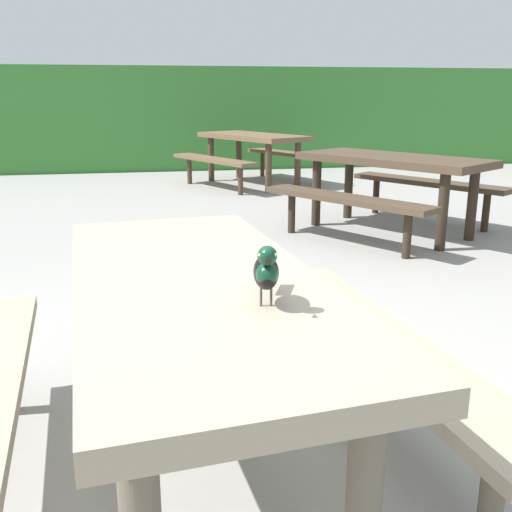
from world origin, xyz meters
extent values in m
plane|color=gray|center=(0.00, 0.00, 0.00)|extent=(60.00, 60.00, 0.00)
cube|color=#387A33|center=(0.00, 9.16, 0.88)|extent=(28.00, 1.42, 1.76)
cube|color=gray|center=(0.10, -0.07, 0.70)|extent=(0.95, 1.87, 0.07)
cylinder|color=#635B4C|center=(0.44, -0.73, 0.33)|extent=(0.09, 0.09, 0.67)
cylinder|color=#635B4C|center=(-0.24, 0.60, 0.33)|extent=(0.09, 0.09, 0.67)
cylinder|color=#635B4C|center=(0.29, 0.66, 0.33)|extent=(0.09, 0.09, 0.67)
cylinder|color=#635B4C|center=(-0.67, 0.49, 0.20)|extent=(0.07, 0.07, 0.39)
cube|color=gray|center=(0.79, 0.01, 0.41)|extent=(0.47, 1.73, 0.05)
cylinder|color=#635B4C|center=(0.86, -0.63, 0.20)|extent=(0.07, 0.07, 0.39)
cylinder|color=#635B4C|center=(0.72, 0.65, 0.20)|extent=(0.07, 0.07, 0.39)
ellipsoid|color=black|center=(0.27, -0.38, 0.84)|extent=(0.09, 0.16, 0.09)
ellipsoid|color=#0F3823|center=(0.26, -0.42, 0.84)|extent=(0.07, 0.08, 0.06)
sphere|color=#0F3823|center=(0.26, -0.44, 0.90)|extent=(0.05, 0.05, 0.05)
sphere|color=#EAE08C|center=(0.28, -0.46, 0.90)|extent=(0.01, 0.01, 0.01)
sphere|color=#EAE08C|center=(0.24, -0.45, 0.90)|extent=(0.01, 0.01, 0.01)
cone|color=black|center=(0.25, -0.48, 0.90)|extent=(0.02, 0.03, 0.02)
cube|color=black|center=(0.28, -0.26, 0.82)|extent=(0.05, 0.10, 0.04)
cylinder|color=#47423D|center=(0.28, -0.39, 0.77)|extent=(0.01, 0.01, 0.05)
cylinder|color=#47423D|center=(0.25, -0.39, 0.77)|extent=(0.01, 0.01, 0.05)
cube|color=brown|center=(1.50, 6.68, 0.70)|extent=(1.51, 1.95, 0.07)
cylinder|color=#423324|center=(1.59, 5.93, 0.33)|extent=(0.09, 0.09, 0.67)
cylinder|color=#423324|center=(2.06, 6.18, 0.33)|extent=(0.09, 0.09, 0.67)
cylinder|color=#423324|center=(0.94, 7.18, 0.33)|extent=(0.09, 0.09, 0.67)
cylinder|color=#423324|center=(1.41, 7.42, 0.33)|extent=(0.09, 0.09, 0.67)
cube|color=brown|center=(0.88, 6.35, 0.41)|extent=(1.04, 1.65, 0.05)
cylinder|color=#423324|center=(1.17, 5.78, 0.20)|extent=(0.07, 0.07, 0.39)
cylinder|color=#423324|center=(0.58, 6.92, 0.20)|extent=(0.07, 0.07, 0.39)
cube|color=brown|center=(2.12, 7.00, 0.41)|extent=(1.04, 1.65, 0.05)
cylinder|color=#423324|center=(2.42, 6.43, 0.20)|extent=(0.07, 0.07, 0.39)
cylinder|color=#423324|center=(1.82, 7.57, 0.20)|extent=(0.07, 0.07, 0.39)
cube|color=#473828|center=(2.25, 3.37, 0.70)|extent=(1.62, 1.92, 0.07)
cylinder|color=#2E241A|center=(2.42, 2.63, 0.33)|extent=(0.09, 0.09, 0.67)
cylinder|color=#2E241A|center=(2.86, 2.93, 0.33)|extent=(0.09, 0.09, 0.67)
cylinder|color=#2E241A|center=(1.65, 3.81, 0.33)|extent=(0.09, 0.09, 0.67)
cylinder|color=#2E241A|center=(2.09, 4.10, 0.33)|extent=(0.09, 0.09, 0.67)
cube|color=#473828|center=(1.67, 2.98, 0.41)|extent=(1.17, 1.58, 0.05)
cylinder|color=#2E241A|center=(2.02, 2.45, 0.20)|extent=(0.07, 0.07, 0.39)
cylinder|color=#2E241A|center=(1.32, 3.52, 0.20)|extent=(0.07, 0.07, 0.39)
cube|color=#473828|center=(2.84, 3.75, 0.41)|extent=(1.17, 1.58, 0.05)
cylinder|color=#2E241A|center=(3.19, 3.22, 0.20)|extent=(0.07, 0.07, 0.39)
cylinder|color=#2E241A|center=(2.49, 4.29, 0.20)|extent=(0.07, 0.07, 0.39)
camera|label=1|loc=(-0.04, -1.87, 1.30)|focal=40.94mm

